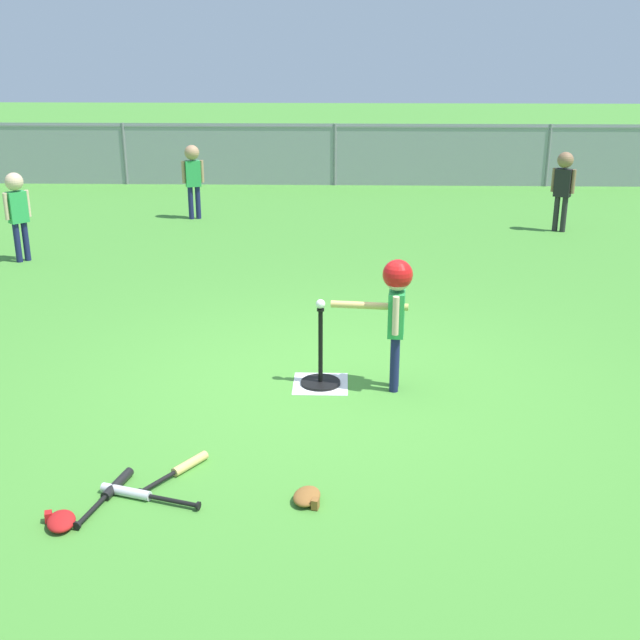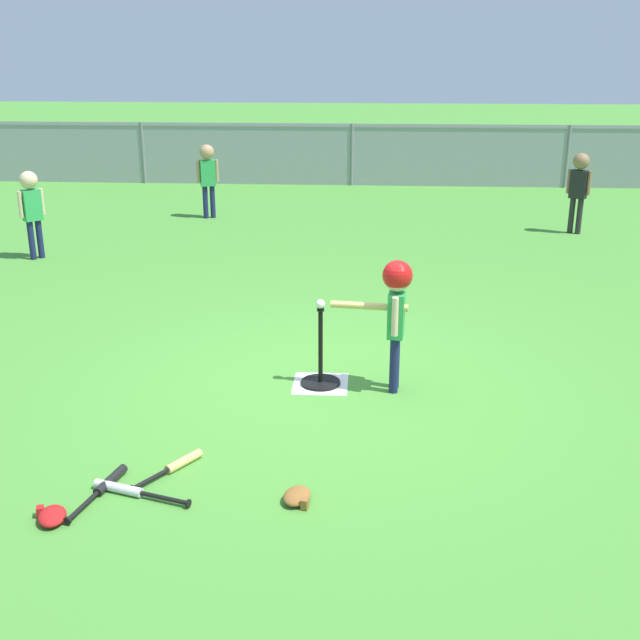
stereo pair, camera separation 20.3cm
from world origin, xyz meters
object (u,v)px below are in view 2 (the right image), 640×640
Objects in this scene: fielder_near_left at (31,203)px; fielder_deep_left at (579,182)px; spare_bat_wood at (177,465)px; batter_child at (395,299)px; glove_near_bats at (52,516)px; spare_bat_silver at (128,490)px; batting_tee at (320,373)px; fielder_deep_right at (208,171)px; glove_by_plate at (297,496)px; baseball_on_tee at (320,304)px; spare_bat_black at (105,486)px.

fielder_near_left is 7.37m from fielder_deep_left.
batter_child is at bearing 43.36° from spare_bat_wood.
spare_bat_silver is at bearing 40.89° from glove_near_bats.
glove_near_bats is (-2.01, -1.97, -0.72)m from batter_child.
batter_child is at bearing 45.23° from spare_bat_silver.
batting_tee is 0.57× the size of fielder_deep_right.
glove_by_plate is (2.10, -7.97, -0.69)m from fielder_deep_right.
baseball_on_tee is 0.07× the size of fielder_near_left.
baseball_on_tee reaches higher than glove_by_plate.
fielder_deep_left is 2.22× the size of spare_bat_wood.
fielder_deep_left is at bearing 58.04° from glove_near_bats.
fielder_deep_right reaches higher than baseball_on_tee.
fielder_deep_left is at bearing 59.19° from batting_tee.
fielder_deep_left is 4.43× the size of glove_near_bats.
fielder_near_left is at bearing 120.51° from spare_bat_wood.
batter_child is at bearing 70.03° from glove_by_plate.
glove_by_plate is (3.81, -5.41, -0.68)m from fielder_near_left.
baseball_on_tee is 2.13m from spare_bat_silver.
fielder_deep_right is 8.27m from glove_by_plate.
fielder_deep_left is at bearing 57.92° from spare_bat_black.
spare_bat_silver is at bearing -82.42° from fielder_deep_right.
spare_bat_wood is 0.88m from glove_by_plate.
spare_bat_silver is (-1.07, -1.73, -0.07)m from batting_tee.
batting_tee is 0.58m from baseball_on_tee.
spare_bat_wood is (-4.14, -6.94, -0.70)m from fielder_deep_left.
spare_bat_silver is (-1.07, -1.73, -0.65)m from baseball_on_tee.
fielder_near_left is (-1.71, -2.56, -0.01)m from fielder_deep_right.
fielder_deep_right is at bearing 104.77° from glove_by_plate.
glove_by_plate is (1.04, -0.01, 0.01)m from spare_bat_silver.
batter_child is (0.58, -0.06, 0.65)m from batting_tee.
batter_child reaches higher than spare_bat_black.
baseball_on_tee is 0.11× the size of spare_bat_silver.
spare_bat_black is at bearing -126.03° from batting_tee.
fielder_deep_left reaches higher than baseball_on_tee.
baseball_on_tee reaches higher than spare_bat_black.
fielder_deep_left is at bearing 64.11° from batter_child.
baseball_on_tee is at bearing 55.04° from glove_near_bats.
fielder_deep_right is 1.02× the size of fielder_near_left.
baseball_on_tee is 0.07× the size of fielder_deep_left.
fielder_deep_left reaches higher than glove_by_plate.
fielder_deep_right is 7.78m from spare_bat_wood.
glove_by_plate is (1.20, -0.05, 0.01)m from spare_bat_black.
glove_near_bats is (-1.42, -2.04, -0.07)m from batting_tee.
baseball_on_tee is at bearing -120.81° from fielder_deep_left.
fielder_near_left reaches higher than batter_child.
batting_tee is 1.03× the size of spare_bat_black.
fielder_deep_left is at bearing 59.19° from baseball_on_tee.
fielder_deep_left is 1.82× the size of spare_bat_black.
spare_bat_silver is (-1.65, -1.66, -0.73)m from batter_child.
spare_bat_silver is 0.47m from glove_near_bats.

